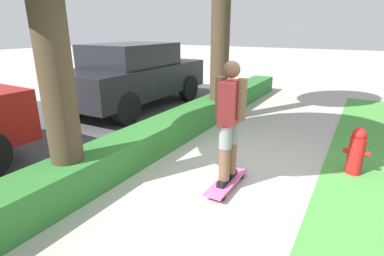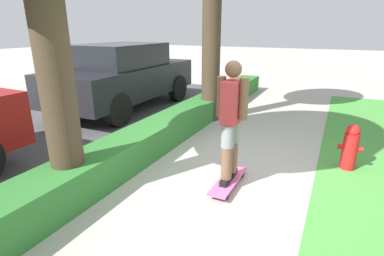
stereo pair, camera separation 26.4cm
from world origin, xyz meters
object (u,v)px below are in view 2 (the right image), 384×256
object	(u,v)px
skater_person	(231,120)
parked_car_middle	(124,75)
fire_hydrant	(350,147)
skateboard	(229,180)

from	to	relation	value
skater_person	parked_car_middle	world-z (taller)	skater_person
skater_person	fire_hydrant	xyz separation A→B (m)	(1.26, -1.42, -0.57)
skateboard	skater_person	size ratio (longest dim) A/B	0.61
skateboard	fire_hydrant	xyz separation A→B (m)	(1.26, -1.42, 0.27)
skateboard	fire_hydrant	distance (m)	1.92
skater_person	fire_hydrant	world-z (taller)	skater_person
parked_car_middle	skater_person	bearing A→B (deg)	-126.43
fire_hydrant	skater_person	bearing A→B (deg)	131.63
skater_person	skateboard	bearing A→B (deg)	-7.13
fire_hydrant	skateboard	bearing A→B (deg)	131.63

